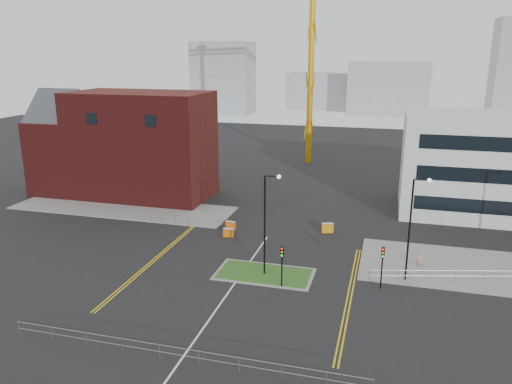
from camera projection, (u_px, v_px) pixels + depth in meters
The scene contains 26 objects.
ground at pixel (212, 316), 37.22m from camera, with size 200.00×200.00×0.00m, color black.
pavement_left at pixel (123, 208), 62.70m from camera, with size 28.00×8.00×0.12m, color slate.
pavement_right at pixel (497, 271), 44.61m from camera, with size 24.00×10.00×0.12m, color slate.
island_kerb at pixel (264, 274), 44.13m from camera, with size 8.60×4.60×0.08m, color slate.
grass_island at pixel (264, 274), 44.12m from camera, with size 8.00×4.00×0.12m, color #234316.
brick_building at pixel (122, 145), 67.18m from camera, with size 24.20×10.07×14.24m.
office_block at pixel (512, 166), 58.66m from camera, with size 25.00×12.20×12.00m.
streetlamp_island at pixel (267, 217), 42.61m from camera, with size 1.46×0.36×9.18m.
streetlamp_right_near at pixel (413, 221), 41.42m from camera, with size 1.46×0.36×9.18m.
traffic_light_island at pixel (282, 259), 41.06m from camera, with size 0.28×0.33×3.65m.
traffic_light_right at pixel (382, 260), 40.88m from camera, with size 0.28×0.33×3.65m.
railing_front at pixel (179, 352), 31.44m from camera, with size 24.05×0.05×1.10m.
railing_left at pixel (175, 219), 56.52m from camera, with size 6.05×0.05×1.10m.
railing_right at pixel (485, 274), 42.48m from camera, with size 19.05×5.05×1.10m.
centre_line at pixel (221, 303), 39.07m from camera, with size 0.15×30.00×0.01m, color silver.
yellow_left_a at pixel (161, 253), 48.78m from camera, with size 0.12×24.00×0.01m, color gold.
yellow_left_b at pixel (164, 253), 48.71m from camera, with size 0.12×24.00×0.01m, color gold.
yellow_right_a at pixel (348, 295), 40.37m from camera, with size 0.12×20.00×0.01m, color gold.
yellow_right_b at pixel (352, 296), 40.30m from camera, with size 0.12×20.00×0.01m, color gold.
skyline_a at pixel (223, 78), 155.77m from camera, with size 18.00×12.00×22.00m, color gray.
skyline_b at pixel (388, 89), 153.18m from camera, with size 24.00×12.00×16.00m, color gray.
skyline_d at pixel (333, 92), 167.57m from camera, with size 30.00×12.00×12.00m, color gray.
pedestrian at pixel (419, 260), 45.36m from camera, with size 0.56×0.37×1.54m, color tan.
barrier_left at pixel (231, 225), 55.22m from camera, with size 1.13×0.54×0.91m.
barrier_mid at pixel (228, 232), 52.95m from camera, with size 1.14×0.48×0.93m.
barrier_right at pixel (328, 228), 54.18m from camera, with size 1.33×0.75×1.06m.
Camera 1 is at (11.96, -31.25, 19.03)m, focal length 35.00 mm.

